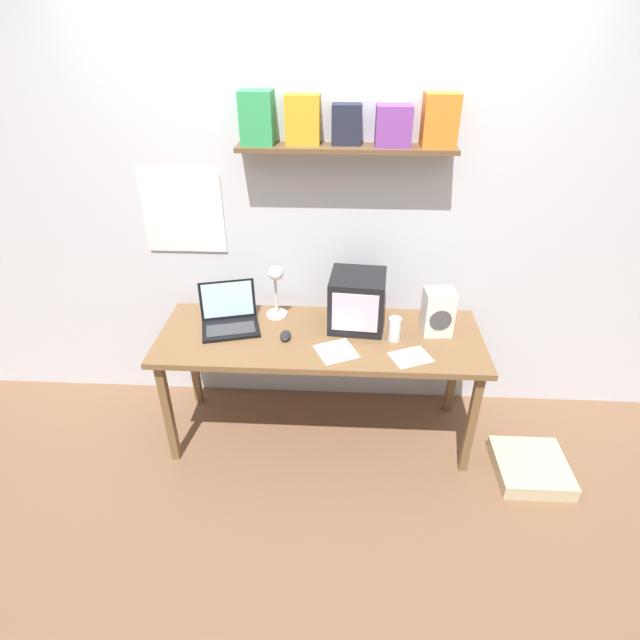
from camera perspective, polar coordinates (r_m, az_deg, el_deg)
ground_plane at (r=3.26m, az=0.00°, el=-12.58°), size 12.00×12.00×0.00m
back_wall at (r=2.93m, az=0.49°, el=12.53°), size 5.60×0.24×2.60m
corner_desk at (r=2.84m, az=0.00°, el=-2.78°), size 1.82×0.65×0.73m
crt_monitor at (r=2.83m, az=4.27°, el=2.19°), size 0.33×0.33×0.31m
laptop at (r=2.91m, az=-10.32°, el=0.46°), size 0.38×0.35×0.24m
desk_lamp at (r=2.87m, az=-5.02°, el=3.94°), size 0.13×0.15×0.35m
juice_glass at (r=2.77m, az=8.50°, el=-1.15°), size 0.07×0.07×0.14m
space_heater at (r=2.84m, az=13.32°, el=0.89°), size 0.17×0.15×0.26m
computer_mouse at (r=2.78m, az=-3.98°, el=-1.79°), size 0.06×0.11×0.03m
loose_paper_near_monitor at (r=2.67m, az=1.87°, el=-3.60°), size 0.26×0.26×0.00m
printed_handout at (r=2.67m, az=10.32°, el=-4.20°), size 0.24×0.22×0.00m
floor_cushion at (r=3.22m, az=22.92°, el=-15.25°), size 0.40×0.40×0.09m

